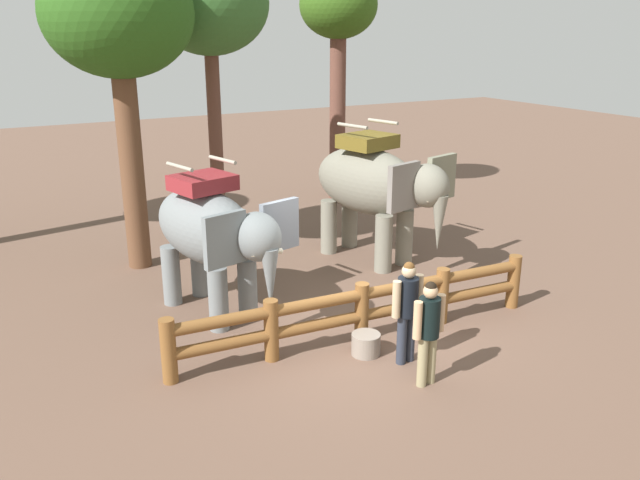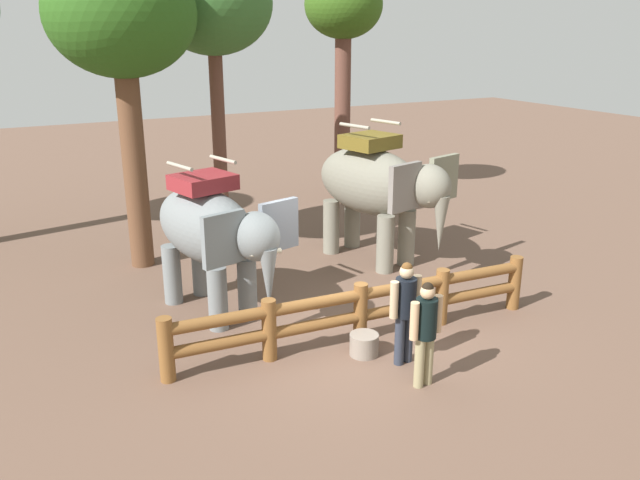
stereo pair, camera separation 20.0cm
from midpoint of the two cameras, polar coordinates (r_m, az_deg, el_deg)
ground_plane at (r=11.49m, az=4.03°, el=-8.74°), size 60.00×60.00×0.00m
log_fence at (r=11.24m, az=4.07°, el=-5.97°), size 6.88×0.66×1.05m
elephant_near_left at (r=12.02m, az=-8.93°, el=0.73°), size 2.21×3.47×2.91m
elephant_center at (r=14.73m, az=5.38°, el=4.75°), size 2.42×3.80×3.18m
tourist_woman_in_black at (r=9.86m, az=9.81°, el=-7.50°), size 0.59×0.36×1.68m
tourist_man_in_blue at (r=10.43m, az=8.02°, el=-5.72°), size 0.61×0.37×1.73m
tree_far_left at (r=14.56m, az=-16.59°, el=17.94°), size 3.08×3.08×6.76m
tree_back_center at (r=20.17m, az=2.36°, el=18.92°), size 2.29×2.29×6.77m
tree_deep_back at (r=16.40m, az=-9.00°, el=19.48°), size 2.83×2.83×6.92m
feed_bucket at (r=10.96m, az=4.40°, el=-9.10°), size 0.48×0.48×0.37m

